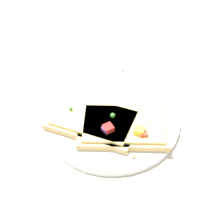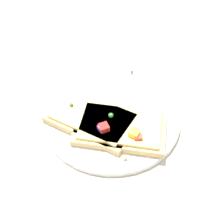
{
  "view_description": "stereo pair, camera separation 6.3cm",
  "coord_description": "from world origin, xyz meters",
  "px_view_note": "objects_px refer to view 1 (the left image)",
  "views": [
    {
      "loc": [
        -0.02,
        -0.44,
        0.47
      ],
      "look_at": [
        0.0,
        0.0,
        0.02
      ],
      "focal_mm": 50.0,
      "sensor_mm": 36.0,
      "label": 1
    },
    {
      "loc": [
        0.04,
        -0.44,
        0.47
      ],
      "look_at": [
        0.0,
        0.0,
        0.02
      ],
      "focal_mm": 50.0,
      "sensor_mm": 36.0,
      "label": 2
    }
  ],
  "objects_px": {
    "plate": "(112,117)",
    "pizza_slice_main": "(124,127)",
    "knife": "(119,89)",
    "napkin": "(19,88)",
    "pizza_slice_corner": "(94,120)",
    "fork": "(92,108)"
  },
  "relations": [
    {
      "from": "plate",
      "to": "pizza_slice_main",
      "type": "xyz_separation_m",
      "value": [
        0.02,
        -0.04,
        0.02
      ]
    },
    {
      "from": "plate",
      "to": "pizza_slice_main",
      "type": "distance_m",
      "value": 0.05
    },
    {
      "from": "plate",
      "to": "napkin",
      "type": "bearing_deg",
      "value": 152.7
    },
    {
      "from": "pizza_slice_main",
      "to": "fork",
      "type": "bearing_deg",
      "value": -40.36
    },
    {
      "from": "plate",
      "to": "napkin",
      "type": "height_order",
      "value": "plate"
    },
    {
      "from": "knife",
      "to": "napkin",
      "type": "xyz_separation_m",
      "value": [
        -0.23,
        0.03,
        -0.01
      ]
    },
    {
      "from": "plate",
      "to": "pizza_slice_main",
      "type": "relative_size",
      "value": 1.53
    },
    {
      "from": "pizza_slice_main",
      "to": "napkin",
      "type": "xyz_separation_m",
      "value": [
        -0.23,
        0.15,
        -0.02
      ]
    },
    {
      "from": "pizza_slice_corner",
      "to": "fork",
      "type": "bearing_deg",
      "value": -60.77
    },
    {
      "from": "knife",
      "to": "pizza_slice_corner",
      "type": "height_order",
      "value": "pizza_slice_corner"
    },
    {
      "from": "napkin",
      "to": "pizza_slice_corner",
      "type": "bearing_deg",
      "value": -36.85
    },
    {
      "from": "pizza_slice_corner",
      "to": "pizza_slice_main",
      "type": "bearing_deg",
      "value": -174.56
    },
    {
      "from": "pizza_slice_main",
      "to": "plate",
      "type": "bearing_deg",
      "value": -58.58
    },
    {
      "from": "knife",
      "to": "pizza_slice_corner",
      "type": "distance_m",
      "value": 0.11
    },
    {
      "from": "napkin",
      "to": "pizza_slice_main",
      "type": "bearing_deg",
      "value": -32.92
    },
    {
      "from": "pizza_slice_main",
      "to": "napkin",
      "type": "relative_size",
      "value": 1.54
    },
    {
      "from": "knife",
      "to": "pizza_slice_main",
      "type": "distance_m",
      "value": 0.12
    },
    {
      "from": "fork",
      "to": "pizza_slice_corner",
      "type": "height_order",
      "value": "pizza_slice_corner"
    },
    {
      "from": "pizza_slice_main",
      "to": "napkin",
      "type": "distance_m",
      "value": 0.27
    },
    {
      "from": "pizza_slice_corner",
      "to": "knife",
      "type": "bearing_deg",
      "value": -95.0
    },
    {
      "from": "fork",
      "to": "plate",
      "type": "bearing_deg",
      "value": 63.75
    },
    {
      "from": "knife",
      "to": "pizza_slice_corner",
      "type": "relative_size",
      "value": 1.11
    }
  ]
}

